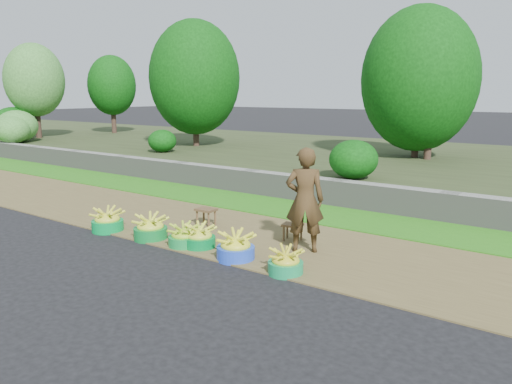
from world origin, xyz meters
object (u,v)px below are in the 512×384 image
Objects in this scene: basin_b at (150,228)px; stool_left at (206,212)px; stool_right at (293,227)px; basin_a at (107,221)px; basin_f at (286,263)px; basin_e at (236,247)px; vendor_woman at (305,200)px; basin_d at (199,238)px; basin_c at (184,237)px.

basin_b is 1.53× the size of stool_left.
stool_left is at bearing -176.71° from stool_right.
basin_a is 3.53m from basin_f.
basin_f is 1.31× the size of stool_left.
basin_e is 1.87m from stool_left.
vendor_woman is (2.32, 0.87, 0.61)m from basin_b.
stool_right is (2.85, 1.31, 0.06)m from basin_a.
vendor_woman is at bearing 16.58° from basin_a.
basin_b is 1.17× the size of basin_f.
basin_f is (0.87, -0.06, -0.03)m from basin_e.
basin_a is at bearing -155.35° from stool_right.
basin_e is (0.78, -0.11, 0.02)m from basin_d.
stool_right is (1.20, 1.19, 0.08)m from basin_c.
basin_f is at bearing -4.25° from basin_e.
vendor_woman reaches higher than stool_left.
basin_a is 0.95m from basin_b.
basin_b is at bearing 178.88° from basin_f.
basin_e is at bearing -99.25° from stool_right.
basin_b reaches higher than stool_right.
basin_b is 1.13m from stool_left.
basin_f is 1.31× the size of stool_right.
basin_c is at bearing -155.56° from basin_d.
stool_left is (-2.39, 1.16, 0.11)m from basin_f.
basin_c is 1.36× the size of stool_left.
basin_e is 0.35× the size of vendor_woman.
basin_a is 3.14m from stool_right.
basin_c is 0.31× the size of vendor_woman.
basin_f is at bearing 0.82° from basin_a.
basin_e is (2.66, 0.12, 0.00)m from basin_a.
basin_a is 1.11× the size of basin_c.
basin_a is 1.51× the size of stool_left.
basin_b is at bearing -147.69° from stool_right.
basin_e is at bearing 0.46° from basin_b.
basin_c is 1.36× the size of stool_right.
basin_b and basin_e have the same top height.
basin_e is at bearing -35.83° from stool_left.
stool_right is at bearing 32.31° from basin_b.
basin_b is 1.13× the size of basin_c.
basin_b is 2.55m from vendor_woman.
stool_left is 1.00× the size of stool_right.
basin_d is 0.91× the size of basin_e.
basin_d is 1.39× the size of stool_left.
basin_d is 1.24m from stool_left.
basin_a is at bearing -133.30° from stool_left.
basin_d is 1.69m from vendor_woman.
basin_a reaches higher than basin_f.
basin_b is (0.94, 0.10, 0.00)m from basin_a.
basin_a is 0.99× the size of basin_e.
basin_b is at bearing -172.77° from basin_d.
basin_d reaches higher than basin_f.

